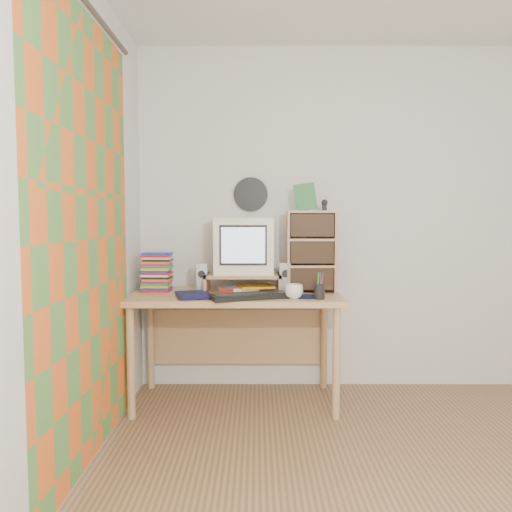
{
  "coord_description": "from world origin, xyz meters",
  "views": [
    {
      "loc": [
        -0.89,
        -1.95,
        1.25
      ],
      "look_at": [
        -0.89,
        1.33,
        1.01
      ],
      "focal_mm": 35.0,
      "sensor_mm": 36.0,
      "label": 1
    }
  ],
  "objects_px": {
    "dvd_stack": "(157,272)",
    "mug": "(294,291)",
    "crt_monitor": "(244,246)",
    "keyboard": "(250,296)",
    "cd_rack": "(311,251)",
    "desk": "(236,311)",
    "diary": "(177,293)"
  },
  "relations": [
    {
      "from": "mug",
      "to": "cd_rack",
      "type": "bearing_deg",
      "value": 65.74
    },
    {
      "from": "crt_monitor",
      "to": "keyboard",
      "type": "height_order",
      "value": "crt_monitor"
    },
    {
      "from": "cd_rack",
      "to": "crt_monitor",
      "type": "bearing_deg",
      "value": 170.9
    },
    {
      "from": "diary",
      "to": "desk",
      "type": "bearing_deg",
      "value": 19.46
    },
    {
      "from": "cd_rack",
      "to": "desk",
      "type": "bearing_deg",
      "value": -178.6
    },
    {
      "from": "keyboard",
      "to": "cd_rack",
      "type": "xyz_separation_m",
      "value": [
        0.42,
        0.31,
        0.26
      ]
    },
    {
      "from": "mug",
      "to": "diary",
      "type": "bearing_deg",
      "value": 176.29
    },
    {
      "from": "crt_monitor",
      "to": "cd_rack",
      "type": "distance_m",
      "value": 0.47
    },
    {
      "from": "crt_monitor",
      "to": "cd_rack",
      "type": "xyz_separation_m",
      "value": [
        0.46,
        -0.07,
        -0.03
      ]
    },
    {
      "from": "cd_rack",
      "to": "mug",
      "type": "height_order",
      "value": "cd_rack"
    },
    {
      "from": "dvd_stack",
      "to": "cd_rack",
      "type": "height_order",
      "value": "cd_rack"
    },
    {
      "from": "desk",
      "to": "diary",
      "type": "xyz_separation_m",
      "value": [
        -0.36,
        -0.25,
        0.16
      ]
    },
    {
      "from": "crt_monitor",
      "to": "mug",
      "type": "bearing_deg",
      "value": -50.18
    },
    {
      "from": "crt_monitor",
      "to": "mug",
      "type": "xyz_separation_m",
      "value": [
        0.32,
        -0.38,
        -0.27
      ]
    },
    {
      "from": "crt_monitor",
      "to": "keyboard",
      "type": "bearing_deg",
      "value": -83.65
    },
    {
      "from": "desk",
      "to": "cd_rack",
      "type": "distance_m",
      "value": 0.66
    },
    {
      "from": "crt_monitor",
      "to": "desk",
      "type": "bearing_deg",
      "value": -122.36
    },
    {
      "from": "crt_monitor",
      "to": "dvd_stack",
      "type": "height_order",
      "value": "crt_monitor"
    },
    {
      "from": "keyboard",
      "to": "dvd_stack",
      "type": "bearing_deg",
      "value": 133.52
    },
    {
      "from": "cd_rack",
      "to": "diary",
      "type": "distance_m",
      "value": 0.95
    },
    {
      "from": "mug",
      "to": "diary",
      "type": "xyz_separation_m",
      "value": [
        -0.74,
        0.05,
        -0.02
      ]
    },
    {
      "from": "dvd_stack",
      "to": "mug",
      "type": "height_order",
      "value": "dvd_stack"
    },
    {
      "from": "desk",
      "to": "keyboard",
      "type": "relative_size",
      "value": 2.83
    },
    {
      "from": "desk",
      "to": "dvd_stack",
      "type": "relative_size",
      "value": 5.2
    },
    {
      "from": "dvd_stack",
      "to": "keyboard",
      "type": "bearing_deg",
      "value": -24.8
    },
    {
      "from": "keyboard",
      "to": "mug",
      "type": "xyz_separation_m",
      "value": [
        0.28,
        0.0,
        0.03
      ]
    },
    {
      "from": "desk",
      "to": "mug",
      "type": "xyz_separation_m",
      "value": [
        0.38,
        -0.29,
        0.18
      ]
    },
    {
      "from": "crt_monitor",
      "to": "mug",
      "type": "distance_m",
      "value": 0.57
    },
    {
      "from": "desk",
      "to": "dvd_stack",
      "type": "xyz_separation_m",
      "value": [
        -0.55,
        0.03,
        0.27
      ]
    },
    {
      "from": "desk",
      "to": "cd_rack",
      "type": "height_order",
      "value": "cd_rack"
    },
    {
      "from": "desk",
      "to": "mug",
      "type": "distance_m",
      "value": 0.51
    },
    {
      "from": "crt_monitor",
      "to": "diary",
      "type": "bearing_deg",
      "value": -142.03
    }
  ]
}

